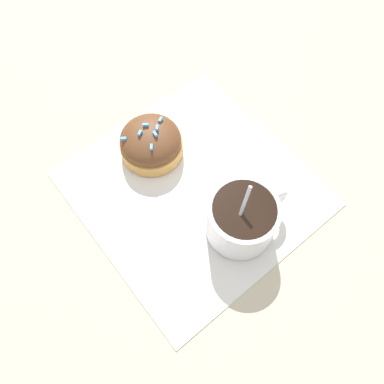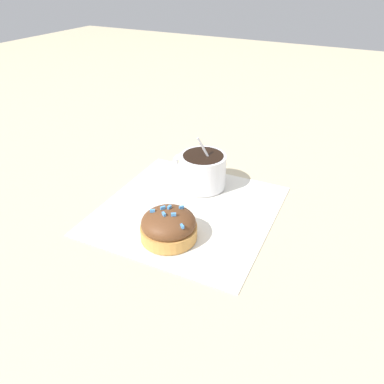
{
  "view_description": "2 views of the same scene",
  "coord_description": "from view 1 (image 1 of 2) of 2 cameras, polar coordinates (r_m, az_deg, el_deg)",
  "views": [
    {
      "loc": [
        0.17,
        -0.13,
        0.43
      ],
      "look_at": [
        0.02,
        -0.01,
        0.03
      ],
      "focal_mm": 35.0,
      "sensor_mm": 36.0,
      "label": 1
    },
    {
      "loc": [
        -0.44,
        -0.24,
        0.34
      ],
      "look_at": [
        0.01,
        -0.0,
        0.03
      ],
      "focal_mm": 35.0,
      "sensor_mm": 36.0,
      "label": 2
    }
  ],
  "objects": [
    {
      "name": "ground_plane",
      "position": [
        0.48,
        0.15,
        0.5
      ],
      "size": [
        3.0,
        3.0,
        0.0
      ],
      "primitive_type": "plane",
      "color": "#C6B793"
    },
    {
      "name": "paper_napkin",
      "position": [
        0.48,
        0.15,
        0.58
      ],
      "size": [
        0.29,
        0.28,
        0.0
      ],
      "color": "white",
      "rests_on": "ground_plane"
    },
    {
      "name": "coffee_cup",
      "position": [
        0.43,
        7.73,
        -3.88
      ],
      "size": [
        0.08,
        0.1,
        0.09
      ],
      "color": "white",
      "rests_on": "paper_napkin"
    },
    {
      "name": "frosted_pastry",
      "position": [
        0.49,
        -6.29,
        7.56
      ],
      "size": [
        0.08,
        0.08,
        0.05
      ],
      "color": "#D19347",
      "rests_on": "paper_napkin"
    }
  ]
}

